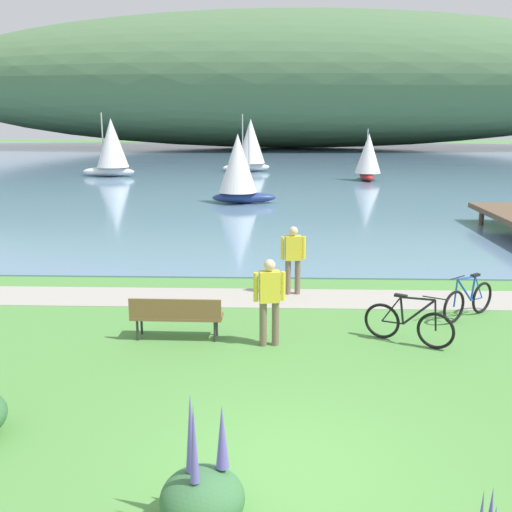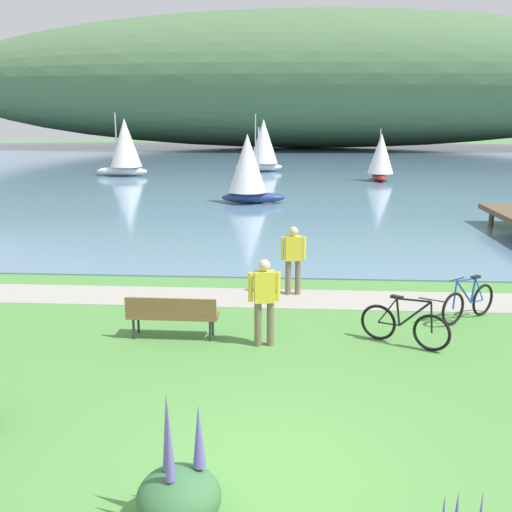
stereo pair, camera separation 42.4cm
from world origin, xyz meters
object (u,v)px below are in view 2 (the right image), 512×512
Objects in this scene: bicycle_beside_path at (468,303)px; sailboat_far_off at (263,145)px; bicycle_leaning_near_bench at (405,326)px; sailboat_nearest_to_shore at (125,146)px; person_at_shoreline at (293,256)px; sailboat_toward_hillside at (381,157)px; person_on_the_grass at (264,297)px; sailboat_mid_bay at (248,168)px; park_bench_near_camera at (172,313)px.

sailboat_far_off reaches higher than bicycle_beside_path.
bicycle_leaning_near_bench and bicycle_beside_path have the same top height.
person_at_shoreline is at bearing -66.28° from sailboat_nearest_to_shore.
person_at_shoreline is at bearing -85.66° from sailboat_far_off.
bicycle_leaning_near_bench is 35.02m from sailboat_far_off.
bicycle_beside_path is (1.63, 1.50, -0.00)m from bicycle_leaning_near_bench.
bicycle_leaning_near_bench is at bearing -55.20° from person_at_shoreline.
person_at_shoreline is 0.38× the size of sailboat_nearest_to_shore.
bicycle_leaning_near_bench is 0.46× the size of sailboat_toward_hillside.
sailboat_nearest_to_shore is at bearing 110.57° from person_on_the_grass.
sailboat_toward_hillside reaches higher than bicycle_leaning_near_bench.
bicycle_leaning_near_bench is 0.36× the size of sailboat_far_off.
sailboat_mid_bay is (-1.70, 18.17, 0.82)m from person_on_the_grass.
sailboat_far_off is (9.74, 3.98, -0.04)m from sailboat_nearest_to_shore.
sailboat_mid_bay is at bearing 103.73° from bicycle_leaning_near_bench.
sailboat_nearest_to_shore reaches higher than sailboat_mid_bay.
sailboat_mid_bay is (9.89, -12.72, -0.35)m from sailboat_nearest_to_shore.
bicycle_beside_path is (6.15, 1.44, -0.12)m from park_bench_near_camera.
person_on_the_grass reaches higher than bicycle_beside_path.
bicycle_leaning_near_bench is 2.21m from bicycle_beside_path.
person_on_the_grass is 18.27m from sailboat_mid_bay.
person_on_the_grass is 0.50× the size of sailboat_toward_hillside.
bicycle_beside_path is 0.32× the size of sailboat_far_off.
bicycle_beside_path is at bearing -69.94° from sailboat_mid_bay.
park_bench_near_camera is at bearing 179.28° from bicycle_leaning_near_bench.
sailboat_mid_bay is at bearing 89.60° from park_bench_near_camera.
person_at_shoreline is at bearing 124.80° from bicycle_leaning_near_bench.
sailboat_toward_hillside is at bearing -37.02° from sailboat_far_off.
person_at_shoreline is 26.09m from sailboat_toward_hillside.
bicycle_leaning_near_bench reaches higher than park_bench_near_camera.
person_on_the_grass is 0.46× the size of sailboat_mid_bay.
sailboat_far_off is at bearing 142.98° from sailboat_toward_hillside.
park_bench_near_camera is 0.53× the size of sailboat_toward_hillside.
sailboat_nearest_to_shore reaches higher than park_bench_near_camera.
sailboat_mid_bay is 1.09× the size of sailboat_toward_hillside.
sailboat_mid_bay reaches higher than person_on_the_grass.
bicycle_beside_path is 0.38× the size of sailboat_mid_bay.
sailboat_toward_hillside reaches higher than park_bench_near_camera.
sailboat_mid_bay reaches higher than park_bench_near_camera.
person_on_the_grass is at bearing -69.43° from sailboat_nearest_to_shore.
park_bench_near_camera is 29.63m from sailboat_toward_hillside.
bicycle_beside_path reaches higher than park_bench_near_camera.
sailboat_far_off is at bearing 22.25° from sailboat_nearest_to_shore.
sailboat_far_off reaches higher than sailboat_mid_bay.
park_bench_near_camera is 1.14× the size of bicycle_leaning_near_bench.
sailboat_mid_bay is 13.24m from sailboat_toward_hillside.
bicycle_leaning_near_bench is at bearing -97.24° from sailboat_toward_hillside.
sailboat_far_off reaches higher than sailboat_toward_hillside.
sailboat_nearest_to_shore is at bearing 127.87° from sailboat_mid_bay.
sailboat_nearest_to_shore is 18.04m from sailboat_toward_hillside.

